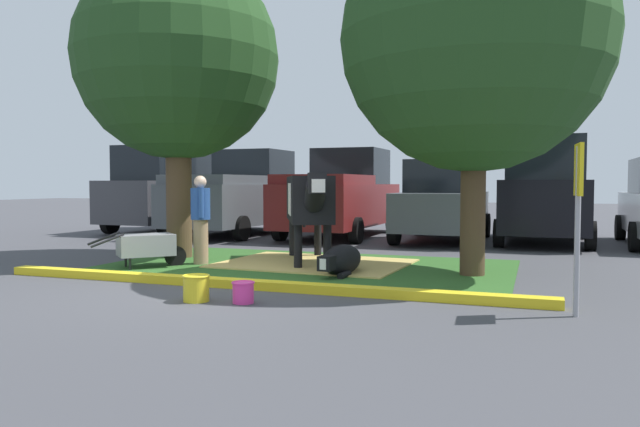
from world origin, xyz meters
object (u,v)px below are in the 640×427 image
pickup_truck_black (241,195)px  bucket_yellow (196,288)px  person_handler (201,217)px  pickup_truck_maroon (341,195)px  suv_dark_grey (168,189)px  sedan_silver (443,202)px  cow_holstein (309,200)px  parking_sign (578,195)px  shade_tree_right (475,38)px  wheelbarrow (147,246)px  bucket_pink (243,292)px  calf_lying (341,260)px  suv_black (545,191)px  shade_tree_left (177,59)px

pickup_truck_black → bucket_yellow: bearing=-65.9°
person_handler → pickup_truck_maroon: (0.56, 6.43, 0.27)m
suv_dark_grey → sedan_silver: 8.32m
bucket_yellow → pickup_truck_maroon: pickup_truck_maroon is taller
cow_holstein → pickup_truck_black: (-4.11, 5.35, -0.04)m
person_handler → parking_sign: bearing=-20.8°
shade_tree_right → suv_dark_grey: bearing=147.7°
pickup_truck_maroon → pickup_truck_black: bearing=-173.8°
person_handler → pickup_truck_maroon: bearing=85.1°
wheelbarrow → bucket_pink: size_ratio=4.85×
calf_lying → suv_black: suv_black is taller
shade_tree_right → pickup_truck_black: (-7.01, 5.80, -2.55)m
wheelbarrow → pickup_truck_maroon: bearing=80.4°
person_handler → pickup_truck_black: (-2.35, 6.11, 0.27)m
bucket_pink → pickup_truck_black: pickup_truck_black is taller
shade_tree_left → calf_lying: bearing=-16.3°
person_handler → wheelbarrow: person_handler is taller
wheelbarrow → suv_black: (6.41, 7.03, 0.88)m
suv_dark_grey → suv_black: same height
shade_tree_left → wheelbarrow: (0.29, -1.42, -3.43)m
sedan_silver → pickup_truck_maroon: bearing=171.4°
person_handler → calf_lying: bearing=-6.6°
bucket_pink → pickup_truck_black: size_ratio=0.05×
wheelbarrow → suv_black: 9.56m
person_handler → suv_black: (5.77, 6.36, 0.42)m
person_handler → suv_black: bearing=47.8°
shade_tree_left → bucket_pink: shade_tree_left is taller
wheelbarrow → bucket_pink: bearing=-36.5°
calf_lying → bucket_yellow: size_ratio=3.89×
shade_tree_right → cow_holstein: (-2.89, 0.45, -2.52)m
parking_sign → pickup_truck_maroon: pickup_truck_maroon is taller
sedan_silver → suv_black: size_ratio=0.96×
bucket_pink → suv_dark_grey: suv_dark_grey is taller
parking_sign → suv_dark_grey: size_ratio=0.40×
cow_holstein → wheelbarrow: cow_holstein is taller
cow_holstein → person_handler: 1.95m
shade_tree_left → bucket_pink: 6.06m
shade_tree_right → suv_black: bearing=79.6°
bucket_yellow → bucket_pink: 0.60m
shade_tree_left → pickup_truck_maroon: shade_tree_left is taller
pickup_truck_black → pickup_truck_maroon: 2.92m
calf_lying → sedan_silver: size_ratio=0.30×
cow_holstein → suv_dark_grey: size_ratio=0.64×
parking_sign → bucket_yellow: size_ratio=5.52×
suv_black → shade_tree_right: bearing=-100.4°
bucket_pink → shade_tree_right: bearing=52.8°
shade_tree_right → sedan_silver: bearing=102.8°
shade_tree_left → shade_tree_right: 5.61m
calf_lying → sedan_silver: (0.66, 6.31, 0.75)m
calf_lying → parking_sign: size_ratio=0.70×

